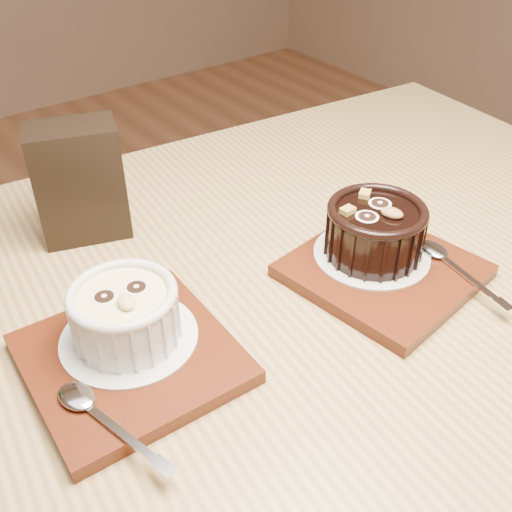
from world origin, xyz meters
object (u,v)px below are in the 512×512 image
(table, at_px, (253,367))
(ramekin_white, at_px, (125,312))
(condiment_stand, at_px, (79,182))
(tray_left, at_px, (131,358))
(ramekin_dark, at_px, (375,228))
(tray_right, at_px, (383,271))

(table, relative_size, ramekin_white, 12.73)
(condiment_stand, bearing_deg, table, -71.59)
(table, height_order, tray_left, tray_left)
(ramekin_dark, bearing_deg, ramekin_white, 152.21)
(tray_left, distance_m, ramekin_dark, 0.29)
(ramekin_white, bearing_deg, tray_right, -3.24)
(condiment_stand, bearing_deg, ramekin_dark, -48.21)
(ramekin_dark, bearing_deg, tray_right, -118.56)
(condiment_stand, bearing_deg, tray_right, -51.04)
(table, bearing_deg, ramekin_dark, -8.45)
(tray_right, bearing_deg, condiment_stand, 128.96)
(tray_left, distance_m, ramekin_white, 0.04)
(tray_left, relative_size, condiment_stand, 1.29)
(ramekin_white, xyz_separation_m, ramekin_dark, (0.28, -0.04, 0.00))
(tray_right, distance_m, condiment_stand, 0.36)
(table, bearing_deg, tray_left, 178.55)
(tray_right, bearing_deg, tray_left, 170.43)
(ramekin_dark, relative_size, condiment_stand, 0.78)
(ramekin_white, height_order, ramekin_dark, ramekin_dark)
(ramekin_white, height_order, condiment_stand, condiment_stand)
(tray_left, relative_size, ramekin_white, 1.80)
(table, xyz_separation_m, tray_left, (-0.14, 0.00, 0.10))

